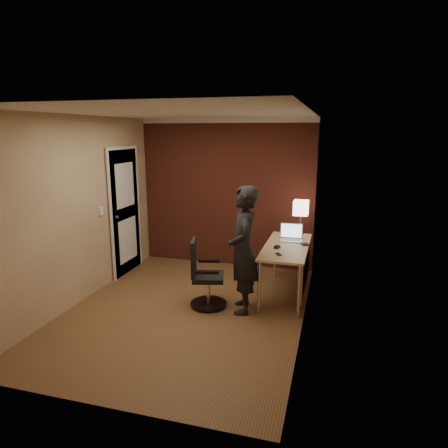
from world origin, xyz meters
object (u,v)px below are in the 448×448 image
Objects in this scene: desk_lamp at (301,208)px; mouse at (277,247)px; laptop at (291,236)px; wallet at (305,244)px; desk at (291,255)px; phone at (279,254)px; office_chair at (204,278)px; person at (243,250)px.

mouse is at bearing -106.19° from desk_lamp.
desk_lamp is 0.49m from laptop.
wallet is (0.12, -0.54, -0.41)m from desk_lamp.
wallet is (0.17, 0.10, 0.14)m from desk.
desk_lamp reaches higher than phone.
phone is 0.63m from wallet.
desk is 15.00× the size of mouse.
wallet is at bearing 38.67° from phone.
desk is 0.38m from laptop.
office_chair reaches higher than phone.
mouse is 1.08m from office_chair.
mouse reaches higher than phone.
person is (-0.42, -0.22, 0.09)m from phone.
person is (-0.49, -0.99, 0.03)m from laptop.
person reaches higher than laptop.
desk is 4.36× the size of laptop.
desk_lamp is 4.65× the size of phone.
desk_lamp is 4.86× the size of wallet.
desk is 0.91× the size of person.
wallet is (0.35, 0.26, -0.01)m from mouse.
laptop reaches higher than office_chair.
office_chair is 0.55× the size of person.
phone is at bearing -105.16° from desk.
mouse is (-0.23, -0.81, -0.40)m from desk_lamp.
laptop is (-0.10, -0.32, -0.35)m from desk_lamp.
desk is 0.28m from mouse.
mouse is 0.11× the size of office_chair.
phone reaches higher than desk.
desk_lamp is at bearing 82.94° from mouse.
person reaches higher than desk_lamp.
mouse is at bearing -143.22° from wallet.
office_chair is (-1.07, -0.68, -0.21)m from desk.
laptop reaches higher than mouse.
wallet is 0.12× the size of office_chair.
wallet is at bearing 122.61° from person.
person is (-0.36, -0.51, 0.07)m from mouse.
laptop is at bearing 44.64° from office_chair.
person is (-0.71, -0.77, 0.08)m from wallet.
person reaches higher than phone.
office_chair is at bearing -135.36° from laptop.
mouse is at bearing 30.57° from office_chair.
desk_lamp reaches higher than wallet.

